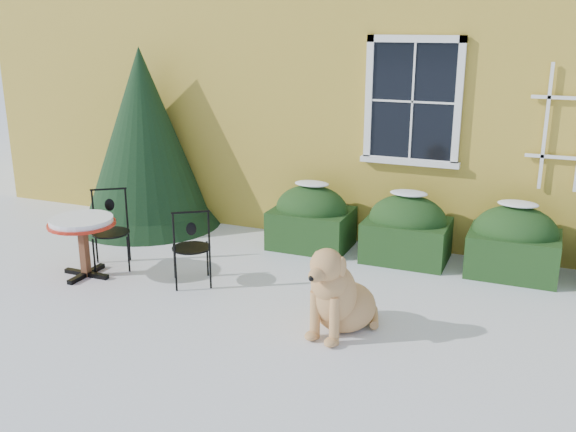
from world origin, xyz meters
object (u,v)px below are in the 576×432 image
at_px(patio_chair_far, 111,229).
at_px(dog, 338,296).
at_px(bistro_table, 82,228).
at_px(patio_chair_near, 191,247).
at_px(evergreen_shrub, 145,155).

bearing_deg(patio_chair_far, dog, -46.24).
bearing_deg(dog, bistro_table, -170.48).
xyz_separation_m(patio_chair_near, patio_chair_far, (-1.23, 0.14, 0.02)).
bearing_deg(patio_chair_near, patio_chair_far, -40.49).
xyz_separation_m(bistro_table, patio_chair_far, (0.09, 0.40, -0.13)).
relative_size(evergreen_shrub, patio_chair_near, 2.80).
xyz_separation_m(evergreen_shrub, patio_chair_near, (1.84, -1.82, -0.59)).
relative_size(bistro_table, patio_chair_near, 0.84).
bearing_deg(evergreen_shrub, bistro_table, -76.10).
bearing_deg(dog, patio_chair_near, 179.08).
relative_size(evergreen_shrub, dog, 2.59).
height_order(bistro_table, dog, dog).
bearing_deg(patio_chair_far, bistro_table, -137.65).
height_order(evergreen_shrub, bistro_table, evergreen_shrub).
distance_m(bistro_table, patio_chair_far, 0.43).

